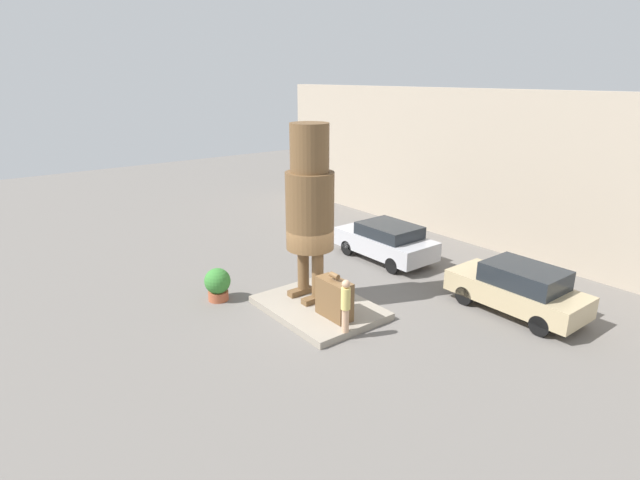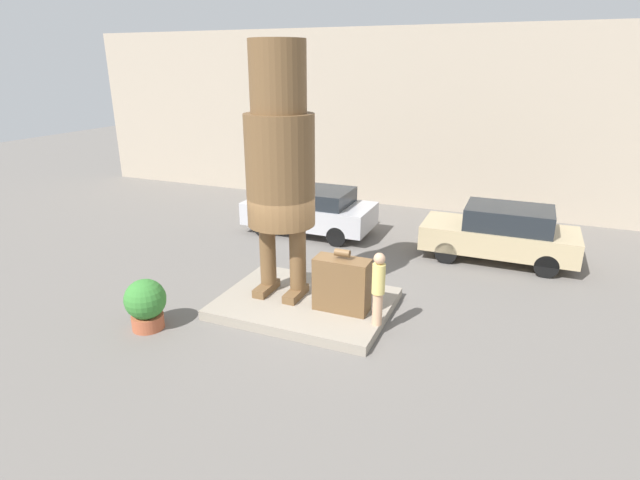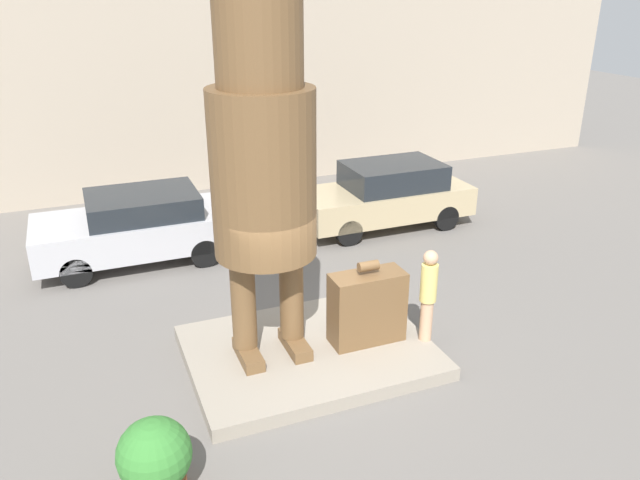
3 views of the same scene
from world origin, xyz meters
name	(u,v)px [view 3 (image 3 of 3)]	position (x,y,z in m)	size (l,w,h in m)	color
ground_plane	(309,358)	(0.00, 0.00, 0.00)	(60.00, 60.00, 0.00)	slate
pedestal	(309,352)	(0.00, 0.00, 0.11)	(3.77, 2.83, 0.22)	gray
building_backdrop	(183,73)	(0.00, 9.52, 3.25)	(28.00, 0.60, 6.49)	tan
statue_figure	(262,150)	(-0.61, 0.13, 3.43)	(1.48, 1.48, 5.48)	brown
giant_suitcase	(367,307)	(0.93, -0.15, 0.81)	(1.18, 0.52, 1.38)	brown
tourist	(428,292)	(1.82, -0.49, 1.07)	(0.26, 0.26, 1.55)	tan
parked_car_silver	(137,225)	(-2.01, 4.91, 0.79)	(4.10, 1.89, 1.49)	#B7B7BC
parked_car_tan	(387,194)	(3.82, 4.75, 0.81)	(4.12, 1.74, 1.56)	tan
planter_pot	(155,461)	(-2.66, -2.11, 0.57)	(0.85, 0.85, 1.09)	#AD5638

